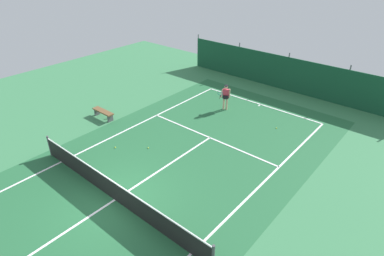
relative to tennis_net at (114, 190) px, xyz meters
name	(u,v)px	position (x,y,z in m)	size (l,w,h in m)	color
ground_plane	(115,200)	(0.00, 0.00, -0.51)	(36.00, 36.00, 0.00)	#387A4C
court_surface	(115,200)	(0.00, 0.00, -0.51)	(11.02, 26.60, 0.01)	#236038
tennis_net	(114,190)	(0.00, 0.00, 0.00)	(10.12, 0.10, 1.10)	black
back_fence	(288,79)	(0.00, 15.74, 0.16)	(16.30, 0.98, 2.70)	#14472D
tennis_player	(226,96)	(-1.39, 9.79, 0.45)	(0.56, 0.83, 1.64)	#D8AD8C
tennis_ball_near_player	(148,148)	(-1.78, 3.51, -0.48)	(0.07, 0.07, 0.07)	#CCDB33
tennis_ball_midcourt	(276,128)	(2.29, 9.66, -0.48)	(0.07, 0.07, 0.07)	#CCDB33
tennis_ball_by_sideline	(115,147)	(-3.12, 2.45, -0.48)	(0.07, 0.07, 0.07)	#CCDB33
courtside_bench	(103,112)	(-6.31, 4.09, -0.14)	(1.60, 0.40, 0.49)	brown
water_bottle	(109,117)	(-6.03, 4.26, -0.39)	(0.08, 0.08, 0.24)	#D84C38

